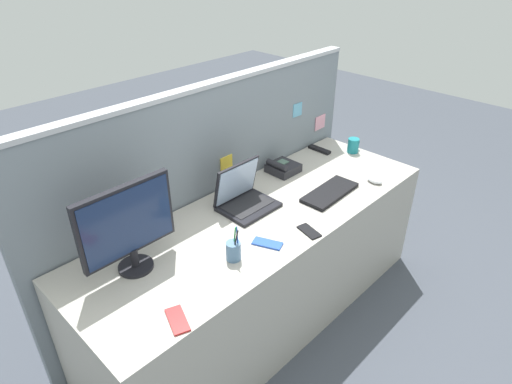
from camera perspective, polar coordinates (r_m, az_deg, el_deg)
ground_plane at (r=2.87m, az=0.74°, el=-15.22°), size 10.00×10.00×0.00m
desk at (r=2.62m, az=0.79°, el=-9.61°), size 2.19×0.74×0.74m
cubicle_divider at (r=2.68m, az=-5.49°, el=-0.29°), size 2.31×0.08×1.38m
desktop_monitor at (r=1.99m, az=-16.29°, el=-4.08°), size 0.45×0.16×0.42m
laptop at (r=2.44m, az=-1.65°, el=-0.48°), size 0.30×0.25×0.25m
desk_phone at (r=2.81m, az=3.46°, el=3.18°), size 0.18×0.17×0.09m
keyboard_main at (r=2.61m, az=9.53°, el=-0.06°), size 0.39×0.17×0.02m
computer_mouse_right_hand at (r=2.79m, az=15.12°, el=1.49°), size 0.07×0.10×0.03m
pen_cup at (r=2.07m, az=-2.93°, el=-7.58°), size 0.07×0.07×0.18m
cell_phone_blue_case at (r=2.18m, az=1.48°, el=-6.68°), size 0.11×0.16×0.01m
cell_phone_red_case at (r=1.84m, az=-10.13°, el=-16.00°), size 0.11×0.16×0.01m
cell_phone_black_slab at (r=2.28m, az=6.89°, el=-5.07°), size 0.09×0.14×0.01m
tv_remote at (r=3.13m, az=8.22°, el=5.46°), size 0.05×0.17×0.02m
coffee_mug at (r=3.14m, az=12.50°, el=5.92°), size 0.12×0.08×0.10m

